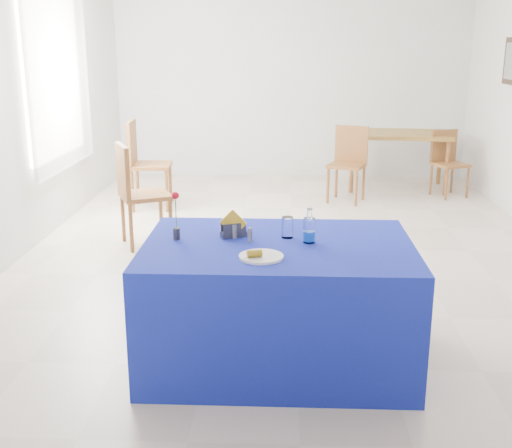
# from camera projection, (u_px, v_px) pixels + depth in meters

# --- Properties ---
(floor) EXTENTS (7.00, 7.00, 0.00)m
(floor) POSITION_uv_depth(u_px,v_px,m) (293.00, 249.00, 6.14)
(floor) COLOR beige
(floor) RESTS_ON ground
(room_shell) EXTENTS (7.00, 7.00, 7.00)m
(room_shell) POSITION_uv_depth(u_px,v_px,m) (296.00, 61.00, 5.66)
(room_shell) COLOR silver
(room_shell) RESTS_ON ground
(window_pane) EXTENTS (0.04, 1.50, 1.60)m
(window_pane) POSITION_uv_depth(u_px,v_px,m) (54.00, 78.00, 6.59)
(window_pane) COLOR white
(window_pane) RESTS_ON room_shell
(curtain) EXTENTS (0.04, 1.75, 1.85)m
(curtain) POSITION_uv_depth(u_px,v_px,m) (60.00, 78.00, 6.58)
(curtain) COLOR white
(curtain) RESTS_ON room_shell
(plate) EXTENTS (0.25, 0.25, 0.01)m
(plate) POSITION_uv_depth(u_px,v_px,m) (261.00, 257.00, 3.54)
(plate) COLOR silver
(plate) RESTS_ON blue_table
(drinking_glass) EXTENTS (0.07, 0.07, 0.13)m
(drinking_glass) POSITION_uv_depth(u_px,v_px,m) (287.00, 227.00, 3.89)
(drinking_glass) COLOR white
(drinking_glass) RESTS_ON blue_table
(salt_shaker) EXTENTS (0.03, 0.03, 0.08)m
(salt_shaker) POSITION_uv_depth(u_px,v_px,m) (250.00, 235.00, 3.82)
(salt_shaker) COLOR slate
(salt_shaker) RESTS_ON blue_table
(pepper_shaker) EXTENTS (0.03, 0.03, 0.08)m
(pepper_shaker) POSITION_uv_depth(u_px,v_px,m) (234.00, 231.00, 3.89)
(pepper_shaker) COLOR slate
(pepper_shaker) RESTS_ON blue_table
(blue_table) EXTENTS (1.60, 1.10, 0.76)m
(blue_table) POSITION_uv_depth(u_px,v_px,m) (278.00, 303.00, 3.90)
(blue_table) COLOR navy
(blue_table) RESTS_ON floor
(water_bottle) EXTENTS (0.07, 0.07, 0.21)m
(water_bottle) POSITION_uv_depth(u_px,v_px,m) (309.00, 231.00, 3.80)
(water_bottle) COLOR white
(water_bottle) RESTS_ON blue_table
(napkin_holder) EXTENTS (0.17, 0.12, 0.17)m
(napkin_holder) POSITION_uv_depth(u_px,v_px,m) (233.00, 229.00, 3.91)
(napkin_holder) COLOR #38383D
(napkin_holder) RESTS_ON blue_table
(rose_vase) EXTENTS (0.05, 0.05, 0.29)m
(rose_vase) POSITION_uv_depth(u_px,v_px,m) (176.00, 217.00, 3.84)
(rose_vase) COLOR #25262A
(rose_vase) RESTS_ON blue_table
(oak_table) EXTENTS (1.40, 0.98, 0.76)m
(oak_table) POSITION_uv_depth(u_px,v_px,m) (398.00, 138.00, 8.50)
(oak_table) COLOR olive
(oak_table) RESTS_ON floor
(chair_bg_left) EXTENTS (0.53, 0.53, 0.92)m
(chair_bg_left) POSITION_uv_depth(u_px,v_px,m) (349.00, 158.00, 7.88)
(chair_bg_left) COLOR brown
(chair_bg_left) RESTS_ON floor
(chair_bg_right) EXTENTS (0.49, 0.49, 0.83)m
(chair_bg_right) POSITION_uv_depth(u_px,v_px,m) (447.00, 158.00, 8.15)
(chair_bg_right) COLOR brown
(chair_bg_right) RESTS_ON floor
(chair_win_a) EXTENTS (0.59, 0.59, 0.99)m
(chair_win_a) POSITION_uv_depth(u_px,v_px,m) (136.00, 188.00, 6.09)
(chair_win_a) COLOR brown
(chair_win_a) RESTS_ON floor
(chair_win_b) EXTENTS (0.49, 0.49, 1.04)m
(chair_win_b) POSITION_uv_depth(u_px,v_px,m) (142.00, 158.00, 7.48)
(chair_win_b) COLOR brown
(chair_win_b) RESTS_ON floor
(banana_pieces) EXTENTS (0.09, 0.06, 0.04)m
(banana_pieces) POSITION_uv_depth(u_px,v_px,m) (255.00, 253.00, 3.51)
(banana_pieces) COLOR gold
(banana_pieces) RESTS_ON plate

